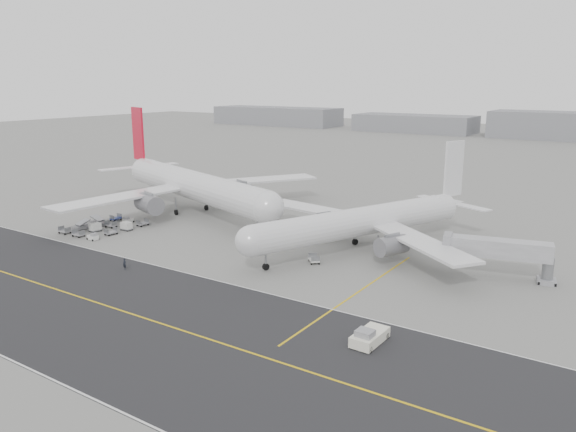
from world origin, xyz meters
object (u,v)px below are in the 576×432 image
Objects in this scene: ground_crew_a at (125,264)px; jet_bridge at (499,251)px; airliner_b at (366,221)px; airliner_a at (191,185)px; pushback_tug at (369,337)px.

jet_bridge is at bearing 30.02° from ground_crew_a.
jet_bridge is at bearing 16.38° from airliner_b.
jet_bridge is (23.75, -2.69, -0.85)m from airliner_b.
airliner_a is 45.96m from airliner_b.
airliner_b reaches higher than ground_crew_a.
pushback_tug reaches higher than ground_crew_a.
airliner_b is 42.15m from ground_crew_a.
jet_bridge is at bearing 79.52° from pushback_tug.
airliner_a is 40.58m from ground_crew_a.
ground_crew_a is (-44.31, 2.13, 0.08)m from pushback_tug.
jet_bridge is 9.06× the size of ground_crew_a.
pushback_tug is 32.15m from jet_bridge.
ground_crew_a is (-27.33, -31.79, -4.32)m from airliner_b.
jet_bridge reaches higher than ground_crew_a.
airliner_a is 8.84× the size of pushback_tug.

